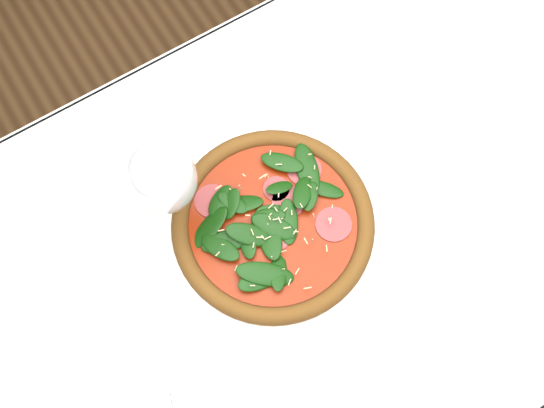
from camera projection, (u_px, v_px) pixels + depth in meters
ground at (294, 309)px, 1.66m from camera, size 6.00×6.00×0.00m
dining_table at (307, 246)px, 1.05m from camera, size 1.21×0.81×0.75m
plate at (273, 226)px, 0.94m from camera, size 0.36×0.36×0.02m
pizza at (273, 222)px, 0.92m from camera, size 0.38×0.38×0.04m
wine_glass at (163, 179)px, 0.80m from camera, size 0.09×0.09×0.23m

